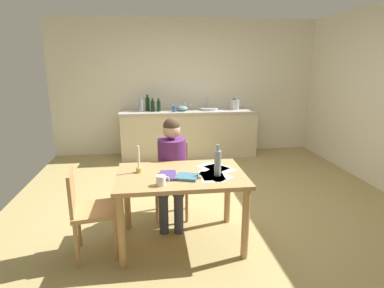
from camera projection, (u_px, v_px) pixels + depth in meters
ground_plane at (210, 207)px, 4.00m from camera, size 5.20×5.20×0.04m
wall_back at (187, 87)px, 6.15m from camera, size 5.20×0.12×2.60m
kitchen_counter at (189, 133)px, 6.02m from camera, size 2.59×0.64×0.90m
dining_table at (181, 185)px, 3.05m from camera, size 1.24×0.81×0.74m
chair_at_table at (172, 176)px, 3.70m from camera, size 0.44×0.44×0.86m
person_seated at (172, 164)px, 3.51m from camera, size 0.36×0.61×1.19m
chair_side_empty at (88, 208)px, 2.88m from camera, size 0.46×0.46×0.86m
coffee_mug at (161, 180)px, 2.73m from camera, size 0.12×0.09×0.09m
candlestick at (139, 165)px, 3.04m from camera, size 0.06×0.06×0.27m
book_magazine at (168, 175)px, 2.94m from camera, size 0.15×0.24×0.02m
book_cookery at (187, 177)px, 2.90m from camera, size 0.24×0.23×0.03m
paper_letter at (220, 168)px, 3.16m from camera, size 0.32×0.36×0.00m
paper_bill at (211, 176)px, 2.94m from camera, size 0.21×0.30×0.00m
paper_envelope at (213, 167)px, 3.20m from camera, size 0.35×0.36×0.00m
paper_receipt at (212, 175)px, 2.98m from camera, size 0.21×0.30×0.00m
paper_notice at (215, 176)px, 2.96m from camera, size 0.34×0.36×0.00m
wine_bottle_on_table at (218, 163)px, 2.94m from camera, size 0.07×0.07×0.31m
sink_unit at (208, 109)px, 5.95m from camera, size 0.36×0.36×0.24m
bottle_oil at (141, 106)px, 5.73m from camera, size 0.07×0.07×0.26m
bottle_vinegar at (148, 104)px, 5.83m from camera, size 0.08×0.08×0.30m
bottle_wine_red at (153, 106)px, 5.76m from camera, size 0.07×0.07×0.24m
bottle_sauce at (159, 106)px, 5.75m from camera, size 0.07×0.07×0.24m
mixing_bowl at (182, 108)px, 5.82m from camera, size 0.20×0.20×0.09m
stovetop_kettle at (235, 104)px, 5.99m from camera, size 0.18×0.18×0.22m
wine_glass_near_sink at (190, 103)px, 6.03m from camera, size 0.07×0.07×0.15m
wine_glass_by_kettle at (185, 103)px, 6.02m from camera, size 0.07×0.07×0.15m
wine_glass_back_left at (180, 104)px, 6.00m from camera, size 0.07×0.07×0.15m
wine_glass_back_right at (173, 104)px, 5.99m from camera, size 0.07×0.07×0.15m
teacup_on_counter at (174, 109)px, 5.72m from camera, size 0.12×0.08×0.10m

